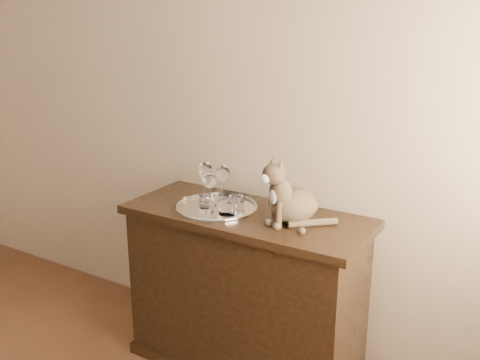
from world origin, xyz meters
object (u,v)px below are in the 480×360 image
at_px(wine_glass_d, 210,189).
at_px(tumbler_c, 237,203).
at_px(tumbler_b, 206,204).
at_px(wine_glass_a, 206,181).
at_px(sideboard, 246,292).
at_px(tray, 217,208).
at_px(cat, 294,188).
at_px(wine_glass_b, 223,183).
at_px(tumbler_a, 228,204).

distance_m(wine_glass_d, tumbler_c, 0.16).
bearing_deg(tumbler_b, wine_glass_a, 125.76).
height_order(wine_glass_a, tumbler_c, wine_glass_a).
height_order(sideboard, wine_glass_a, wine_glass_a).
bearing_deg(tumbler_b, tray, 86.41).
xyz_separation_m(tumbler_b, cat, (0.40, 0.13, 0.11)).
bearing_deg(wine_glass_d, sideboard, 7.50).
distance_m(wine_glass_b, tumbler_a, 0.20).
relative_size(wine_glass_b, tumbler_a, 1.84).
bearing_deg(tray, wine_glass_b, 106.90).
height_order(tray, cat, cat).
distance_m(wine_glass_b, tumbler_b, 0.20).
distance_m(wine_glass_a, wine_glass_d, 0.10).
bearing_deg(wine_glass_a, tumbler_c, -17.93).
relative_size(wine_glass_d, tumbler_c, 2.14).
bearing_deg(cat, tumbler_a, -139.60).
relative_size(sideboard, tumbler_b, 14.11).
distance_m(tumbler_c, cat, 0.30).
height_order(tumbler_a, cat, cat).
bearing_deg(sideboard, tumbler_b, -144.47).
bearing_deg(wine_glass_d, tumbler_b, -66.47).
bearing_deg(wine_glass_b, wine_glass_d, -95.21).
height_order(wine_glass_d, tumbler_b, wine_glass_d).
bearing_deg(wine_glass_b, tray, -73.10).
distance_m(tray, cat, 0.42).
bearing_deg(tumbler_a, tumbler_b, -161.52).
bearing_deg(sideboard, wine_glass_a, 170.28).
height_order(tray, tumbler_b, tumbler_b).
bearing_deg(tumbler_b, sideboard, 35.53).
bearing_deg(tumbler_a, wine_glass_d, 159.31).
bearing_deg(sideboard, tray, -168.60).
bearing_deg(sideboard, tumbler_a, -125.36).
height_order(tumbler_b, tumbler_c, tumbler_b).
bearing_deg(tumbler_a, wine_glass_b, 129.54).
xyz_separation_m(wine_glass_a, tumbler_a, (0.21, -0.12, -0.05)).
xyz_separation_m(wine_glass_d, tumbler_c, (0.16, -0.00, -0.05)).
xyz_separation_m(tumbler_a, tumbler_b, (-0.10, -0.03, -0.01)).
bearing_deg(tumbler_b, wine_glass_d, 113.53).
xyz_separation_m(wine_glass_b, cat, (0.42, -0.06, 0.06)).
height_order(sideboard, tumbler_c, tumbler_c).
bearing_deg(tumbler_c, wine_glass_a, 162.07).
relative_size(tumbler_a, tumbler_b, 1.18).
bearing_deg(cat, wine_glass_b, -165.24).
distance_m(sideboard, cat, 0.63).
height_order(wine_glass_d, tumbler_c, wine_glass_d).
height_order(wine_glass_d, cat, cat).
bearing_deg(tumbler_b, tumbler_a, 18.48).
bearing_deg(cat, wine_glass_d, -151.56).
height_order(sideboard, tumbler_b, tumbler_b).
xyz_separation_m(tray, wine_glass_b, (-0.03, 0.11, 0.10)).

